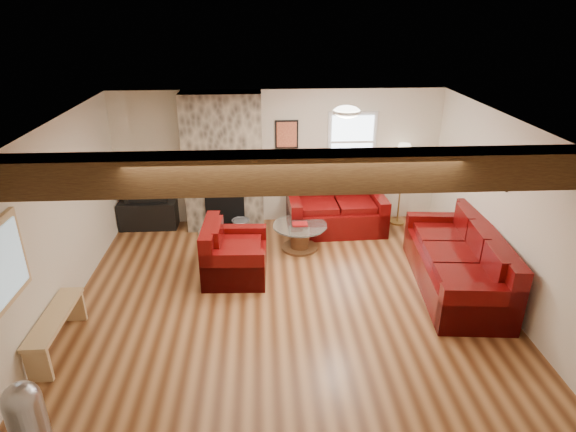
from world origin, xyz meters
The scene contains 17 objects.
room centered at (0.00, 0.00, 1.25)m, with size 8.00×8.00×8.00m.
oak_beam centered at (0.00, -1.25, 2.31)m, with size 6.00×0.36×0.38m, color black.
chimney_breast centered at (-1.00, 2.49, 1.22)m, with size 1.40×0.67×2.50m.
back_window centered at (1.35, 2.71, 1.55)m, with size 0.90×0.08×1.10m, color silver, non-canonical shape.
ceiling_dome centered at (0.90, 0.90, 2.44)m, with size 0.40×0.40×0.18m, color white, non-canonical shape.
artwork_back centered at (0.15, 2.71, 1.70)m, with size 0.42×0.06×0.52m, color black, non-canonical shape.
artwork_right centered at (2.96, 0.30, 1.75)m, with size 0.06×0.55×0.42m, color black, non-canonical shape.
sofa_three centered at (2.48, 0.16, 0.47)m, with size 2.43×1.02×0.94m, color #420407, non-canonical shape.
loveseat centered at (1.03, 2.23, 0.47)m, with size 1.75×1.01×0.93m, color #420407, non-canonical shape.
armchair_red centered at (-0.75, 0.68, 0.43)m, with size 1.06×0.93×0.86m, color #420407, non-canonical shape.
coffee_table centered at (0.30, 1.49, 0.22)m, with size 0.92×0.92×0.48m.
tv_cabinet centered at (-2.45, 2.53, 0.26)m, with size 1.05×0.42×0.52m, color black.
television centered at (-2.45, 2.53, 0.75)m, with size 0.77×0.10×0.45m, color black.
floor_lamp centered at (2.27, 2.46, 1.33)m, with size 0.40×0.40×1.56m.
pine_bench centered at (-2.83, -0.94, 0.23)m, with size 0.29×1.24×0.47m, color tan, non-canonical shape.
pedal_bin centered at (-2.48, -2.50, 0.42)m, with size 0.33×0.33×0.84m, color #9B9A9F, non-canonical shape.
coal_bucket centered at (-0.72, 2.08, 0.16)m, with size 0.34×0.34×0.32m, color slate, non-canonical shape.
Camera 1 is at (-0.33, -5.84, 3.85)m, focal length 30.00 mm.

